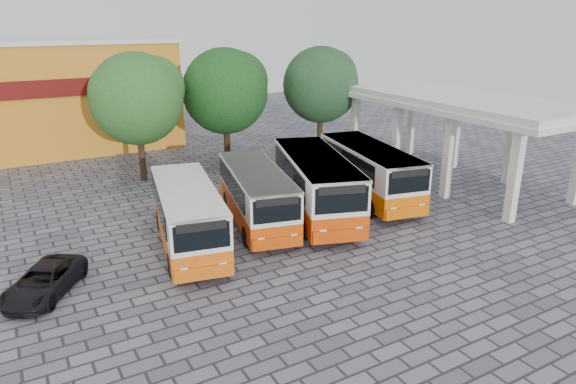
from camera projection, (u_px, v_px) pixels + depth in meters
ground at (353, 235)px, 24.33m from camera, size 90.00×90.00×0.00m
terminal_shelter at (457, 103)px, 30.97m from camera, size 6.80×15.80×5.40m
shophouse_block at (35, 95)px, 39.17m from camera, size 20.40×10.40×8.30m
bus_far_left at (188, 213)px, 22.56m from camera, size 3.86×8.21×2.83m
bus_centre_left at (257, 193)px, 25.17m from camera, size 4.10×8.20×2.81m
bus_centre_right at (316, 182)px, 26.16m from camera, size 5.30×9.41×3.19m
bus_far_right at (369, 169)px, 28.66m from camera, size 4.17×8.78×3.02m
tree_left at (137, 96)px, 30.98m from camera, size 5.89×5.61×7.94m
tree_middle at (226, 88)px, 34.61m from camera, size 6.07×5.79×7.98m
tree_right at (321, 82)px, 36.42m from camera, size 5.65×5.38×7.96m
parked_car at (44, 281)px, 18.97m from camera, size 3.70×4.26×1.09m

